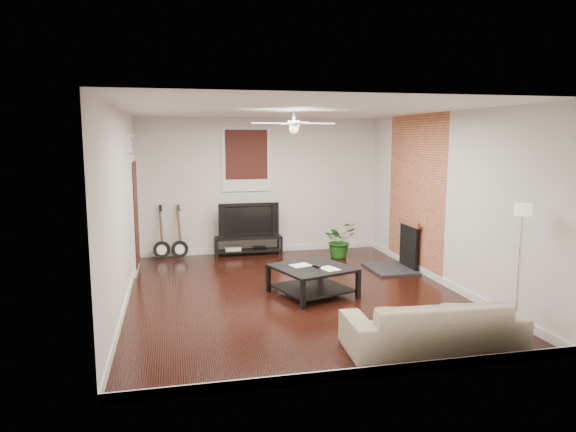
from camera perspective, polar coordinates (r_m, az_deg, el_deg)
The scene contains 14 objects.
room at distance 7.88m, azimuth 0.63°, elevation 1.37°, with size 5.01×6.01×2.81m.
brick_accent at distance 9.66m, azimuth 13.77°, elevation 2.46°, with size 0.02×2.20×2.80m, color #B06138.
fireplace at distance 9.68m, azimuth 12.04°, elevation -3.10°, with size 0.80×1.10×0.92m, color black.
window_back at distance 10.69m, azimuth -4.59°, elevation 6.20°, with size 1.00×0.06×1.30m, color #340F0E.
door_left at distance 9.60m, azimuth -16.50°, elevation 1.42°, with size 0.08×1.00×2.50m, color white.
tv_stand at distance 10.72m, azimuth -4.36°, elevation -3.27°, with size 1.37×0.36×0.38m, color black.
tv at distance 10.65m, azimuth -4.41°, elevation -0.37°, with size 1.23×0.16×0.71m, color black.
coffee_table at distance 8.03m, azimuth 2.68°, elevation -7.09°, with size 1.06×1.06×0.44m, color black.
sofa at distance 6.24m, azimuth 15.60°, elevation -11.35°, with size 2.00×0.78×0.58m, color tan.
floor_lamp at distance 6.78m, azimuth 24.02°, elevation -5.58°, with size 0.27×0.27×1.64m, color silver, non-canonical shape.
potted_plant at distance 10.47m, azimuth 5.67°, elevation -2.62°, with size 0.65×0.57×0.73m, color #1C5418.
guitar_left at distance 10.53m, azimuth -13.75°, elevation -1.76°, with size 0.34×0.24×1.09m, color black, non-canonical shape.
guitar_right at distance 10.50m, azimuth -11.85°, elevation -1.72°, with size 0.34×0.24×1.09m, color black, non-canonical shape.
ceiling_fan at distance 7.82m, azimuth 0.65°, elevation 10.13°, with size 1.24×1.24×0.32m, color white, non-canonical shape.
Camera 1 is at (-1.78, -7.61, 2.39)m, focal length 32.41 mm.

